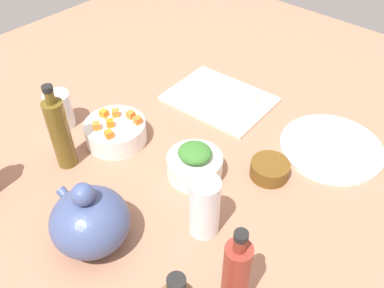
% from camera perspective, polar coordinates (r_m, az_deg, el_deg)
% --- Properties ---
extents(tabletop, '(1.90, 1.90, 0.03)m').
position_cam_1_polar(tabletop, '(1.02, 0.00, -2.72)').
color(tabletop, '#A26E54').
rests_on(tabletop, ground).
extents(cutting_board, '(0.30, 0.23, 0.01)m').
position_cam_1_polar(cutting_board, '(1.19, 3.84, 6.27)').
color(cutting_board, silver).
rests_on(cutting_board, tabletop).
extents(plate_tofu, '(0.25, 0.25, 0.01)m').
position_cam_1_polar(plate_tofu, '(1.09, 18.82, -0.46)').
color(plate_tofu, white).
rests_on(plate_tofu, tabletop).
extents(bowl_greens, '(0.13, 0.13, 0.05)m').
position_cam_1_polar(bowl_greens, '(0.95, 0.38, -3.08)').
color(bowl_greens, white).
rests_on(bowl_greens, tabletop).
extents(bowl_carrots, '(0.15, 0.15, 0.06)m').
position_cam_1_polar(bowl_carrots, '(1.06, -10.57, 1.67)').
color(bowl_carrots, white).
rests_on(bowl_carrots, tabletop).
extents(bowl_small_side, '(0.09, 0.09, 0.04)m').
position_cam_1_polar(bowl_small_side, '(0.97, 10.76, -3.48)').
color(bowl_small_side, brown).
rests_on(bowl_small_side, tabletop).
extents(teapot, '(0.17, 0.15, 0.16)m').
position_cam_1_polar(teapot, '(0.83, -14.03, -10.31)').
color(teapot, '#3F4F7E').
rests_on(teapot, tabletop).
extents(bottle_1, '(0.05, 0.05, 0.20)m').
position_cam_1_polar(bottle_1, '(0.71, 6.12, -17.70)').
color(bottle_1, maroon).
rests_on(bottle_1, tabletop).
extents(bottle_2, '(0.05, 0.05, 0.22)m').
position_cam_1_polar(bottle_2, '(0.98, -17.92, 1.50)').
color(bottle_2, brown).
rests_on(bottle_2, tabletop).
extents(drinking_glass_0, '(0.06, 0.06, 0.14)m').
position_cam_1_polar(drinking_glass_0, '(0.82, 1.74, -8.75)').
color(drinking_glass_0, white).
rests_on(drinking_glass_0, tabletop).
extents(drinking_glass_1, '(0.07, 0.07, 0.10)m').
position_cam_1_polar(drinking_glass_1, '(1.13, -17.95, 4.53)').
color(drinking_glass_1, white).
rests_on(drinking_glass_1, tabletop).
extents(carrot_cube_0, '(0.02, 0.02, 0.02)m').
position_cam_1_polar(carrot_cube_0, '(1.03, -7.57, 3.30)').
color(carrot_cube_0, orange).
rests_on(carrot_cube_0, bowl_carrots).
extents(carrot_cube_1, '(0.03, 0.03, 0.02)m').
position_cam_1_polar(carrot_cube_1, '(1.03, -11.34, 2.88)').
color(carrot_cube_1, orange).
rests_on(carrot_cube_1, bowl_carrots).
extents(carrot_cube_2, '(0.02, 0.02, 0.02)m').
position_cam_1_polar(carrot_cube_2, '(1.03, -13.15, 2.48)').
color(carrot_cube_2, orange).
rests_on(carrot_cube_2, bowl_carrots).
extents(carrot_cube_3, '(0.03, 0.03, 0.02)m').
position_cam_1_polar(carrot_cube_3, '(1.06, -10.57, 4.28)').
color(carrot_cube_3, orange).
rests_on(carrot_cube_3, bowl_carrots).
extents(carrot_cube_4, '(0.02, 0.02, 0.02)m').
position_cam_1_polar(carrot_cube_4, '(1.00, -11.49, 1.33)').
color(carrot_cube_4, orange).
rests_on(carrot_cube_4, bowl_carrots).
extents(carrot_cube_5, '(0.02, 0.02, 0.02)m').
position_cam_1_polar(carrot_cube_5, '(1.05, -8.53, 4.07)').
color(carrot_cube_5, orange).
rests_on(carrot_cube_5, bowl_carrots).
extents(carrot_cube_6, '(0.02, 0.02, 0.02)m').
position_cam_1_polar(carrot_cube_6, '(1.06, -12.17, 4.20)').
color(carrot_cube_6, orange).
rests_on(carrot_cube_6, bowl_carrots).
extents(chopped_greens_mound, '(0.10, 0.10, 0.03)m').
position_cam_1_polar(chopped_greens_mound, '(0.92, 0.39, -1.20)').
color(chopped_greens_mound, '#37722C').
rests_on(chopped_greens_mound, bowl_greens).
extents(tofu_cube_0, '(0.03, 0.03, 0.02)m').
position_cam_1_polar(tofu_cube_0, '(1.07, 16.05, 0.85)').
color(tofu_cube_0, white).
rests_on(tofu_cube_0, plate_tofu).
extents(tofu_cube_1, '(0.03, 0.03, 0.02)m').
position_cam_1_polar(tofu_cube_1, '(1.05, 18.15, -0.93)').
color(tofu_cube_1, white).
rests_on(tofu_cube_1, plate_tofu).
extents(tofu_cube_2, '(0.03, 0.03, 0.02)m').
position_cam_1_polar(tofu_cube_2, '(1.06, 21.33, -1.25)').
color(tofu_cube_2, white).
rests_on(tofu_cube_2, plate_tofu).
extents(tofu_cube_3, '(0.02, 0.02, 0.02)m').
position_cam_1_polar(tofu_cube_3, '(1.10, 17.21, 1.74)').
color(tofu_cube_3, silver).
rests_on(tofu_cube_3, plate_tofu).
extents(tofu_cube_4, '(0.03, 0.03, 0.02)m').
position_cam_1_polar(tofu_cube_4, '(1.09, 19.59, 0.68)').
color(tofu_cube_4, white).
rests_on(tofu_cube_4, plate_tofu).
extents(dumpling_0, '(0.05, 0.05, 0.03)m').
position_cam_1_polar(dumpling_0, '(1.17, 8.29, 6.19)').
color(dumpling_0, beige).
rests_on(dumpling_0, cutting_board).
extents(dumpling_1, '(0.07, 0.07, 0.02)m').
position_cam_1_polar(dumpling_1, '(1.17, 3.65, 6.30)').
color(dumpling_1, beige).
rests_on(dumpling_1, cutting_board).
extents(dumpling_2, '(0.05, 0.05, 0.02)m').
position_cam_1_polar(dumpling_2, '(1.22, 6.13, 7.88)').
color(dumpling_2, beige).
rests_on(dumpling_2, cutting_board).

